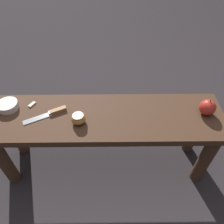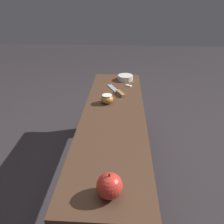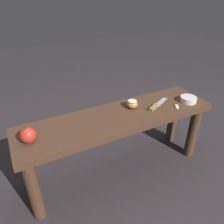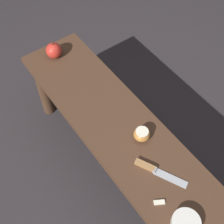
% 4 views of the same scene
% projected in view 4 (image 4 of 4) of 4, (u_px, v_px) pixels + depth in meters
% --- Properties ---
extents(ground_plane, '(8.00, 8.00, 0.00)m').
position_uv_depth(ground_plane, '(116.00, 166.00, 1.85)').
color(ground_plane, '#2D282B').
extents(wooden_bench, '(1.30, 0.35, 0.48)m').
position_uv_depth(wooden_bench, '(116.00, 134.00, 1.55)').
color(wooden_bench, '#472D1E').
rests_on(wooden_bench, ground_plane).
extents(knife, '(0.22, 0.13, 0.02)m').
position_uv_depth(knife, '(153.00, 169.00, 1.32)').
color(knife, '#9EA0A5').
rests_on(knife, wooden_bench).
extents(apple_whole, '(0.09, 0.09, 0.10)m').
position_uv_depth(apple_whole, '(54.00, 50.00, 1.68)').
color(apple_whole, red).
rests_on(apple_whole, wooden_bench).
extents(apple_cut, '(0.08, 0.08, 0.05)m').
position_uv_depth(apple_cut, '(142.00, 134.00, 1.40)').
color(apple_cut, '#B27233').
rests_on(apple_cut, wooden_bench).
extents(apple_slice_near_knife, '(0.04, 0.05, 0.01)m').
position_uv_depth(apple_slice_near_knife, '(159.00, 202.00, 1.24)').
color(apple_slice_near_knife, silver).
rests_on(apple_slice_near_knife, wooden_bench).
extents(bowl, '(0.11, 0.11, 0.04)m').
position_uv_depth(bowl, '(186.00, 223.00, 1.18)').
color(bowl, silver).
rests_on(bowl, wooden_bench).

